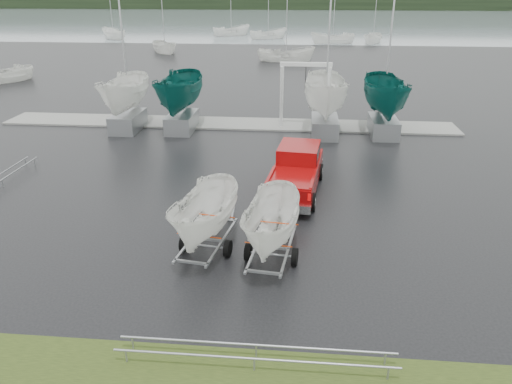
% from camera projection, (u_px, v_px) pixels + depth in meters
% --- Properties ---
extents(ground_plane, '(120.00, 120.00, 0.00)m').
position_uv_depth(ground_plane, '(184.00, 203.00, 21.48)').
color(ground_plane, black).
rests_on(ground_plane, ground).
extents(lake, '(300.00, 300.00, 0.00)m').
position_uv_depth(lake, '(283.00, 25.00, 113.27)').
color(lake, gray).
rests_on(lake, ground).
extents(dock, '(30.00, 3.00, 0.12)m').
position_uv_depth(dock, '(227.00, 123.00, 33.39)').
color(dock, gray).
rests_on(dock, ground).
extents(treeline, '(300.00, 8.00, 6.00)m').
position_uv_depth(treeline, '(292.00, 0.00, 176.36)').
color(treeline, black).
rests_on(treeline, ground).
extents(pickup_truck, '(2.61, 5.94, 1.91)m').
position_uv_depth(pickup_truck, '(297.00, 169.00, 22.45)').
color(pickup_truck, maroon).
rests_on(pickup_truck, ground).
extents(trailer_hitched, '(1.91, 3.71, 5.08)m').
position_uv_depth(trailer_hitched, '(273.00, 185.00, 16.02)').
color(trailer_hitched, gray).
rests_on(trailer_hitched, ground).
extents(trailer_parked, '(2.01, 3.73, 5.17)m').
position_uv_depth(trailer_parked, '(205.00, 177.00, 16.54)').
color(trailer_parked, gray).
rests_on(trailer_parked, ground).
extents(boat_hoist, '(3.30, 2.18, 4.12)m').
position_uv_depth(boat_hoist, '(305.00, 85.00, 31.94)').
color(boat_hoist, silver).
rests_on(boat_hoist, ground).
extents(keelboat_0, '(2.38, 3.20, 10.54)m').
position_uv_depth(keelboat_0, '(123.00, 70.00, 30.64)').
color(keelboat_0, gray).
rests_on(keelboat_0, ground).
extents(keelboat_1, '(2.53, 3.20, 7.82)m').
position_uv_depth(keelboat_1, '(179.00, 67.00, 30.43)').
color(keelboat_1, gray).
rests_on(keelboat_1, ground).
extents(keelboat_2, '(2.61, 3.20, 10.78)m').
position_uv_depth(keelboat_2, '(328.00, 67.00, 29.42)').
color(keelboat_2, gray).
rests_on(keelboat_2, ground).
extents(keelboat_3, '(2.53, 3.20, 10.70)m').
position_uv_depth(keelboat_3, '(389.00, 69.00, 29.44)').
color(keelboat_3, gray).
rests_on(keelboat_3, ground).
extents(mast_rack_2, '(7.00, 0.56, 0.06)m').
position_uv_depth(mast_rack_2, '(255.00, 352.00, 12.28)').
color(mast_rack_2, gray).
rests_on(mast_rack_2, ground).
extents(moored_boat_0, '(3.37, 3.38, 11.15)m').
position_uv_depth(moored_boat_0, '(3.00, 82.00, 47.42)').
color(moored_boat_0, white).
rests_on(moored_boat_0, ground).
extents(moored_boat_1, '(3.44, 3.46, 11.30)m').
position_uv_depth(moored_boat_1, '(165.00, 53.00, 67.55)').
color(moored_boat_1, white).
rests_on(moored_boat_1, ground).
extents(moored_boat_2, '(2.80, 2.73, 11.48)m').
position_uv_depth(moored_boat_2, '(286.00, 61.00, 60.21)').
color(moored_boat_2, white).
rests_on(moored_boat_2, ground).
extents(moored_boat_3, '(3.06, 3.10, 11.21)m').
position_uv_depth(moored_boat_3, '(373.00, 43.00, 78.68)').
color(moored_boat_3, white).
rests_on(moored_boat_3, ground).
extents(moored_boat_4, '(3.84, 3.85, 11.58)m').
position_uv_depth(moored_boat_4, '(114.00, 39.00, 84.45)').
color(moored_boat_4, white).
rests_on(moored_boat_4, ground).
extents(moored_boat_5, '(3.57, 3.54, 11.43)m').
position_uv_depth(moored_boat_5, '(268.00, 39.00, 84.46)').
color(moored_boat_5, white).
rests_on(moored_boat_5, ground).
extents(moored_boat_6, '(3.92, 3.91, 11.69)m').
position_uv_depth(moored_boat_6, '(231.00, 35.00, 89.57)').
color(moored_boat_6, white).
rests_on(moored_boat_6, ground).
extents(moored_boat_7, '(3.08, 3.02, 11.50)m').
position_uv_depth(moored_boat_7, '(332.00, 43.00, 77.85)').
color(moored_boat_7, white).
rests_on(moored_boat_7, ground).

